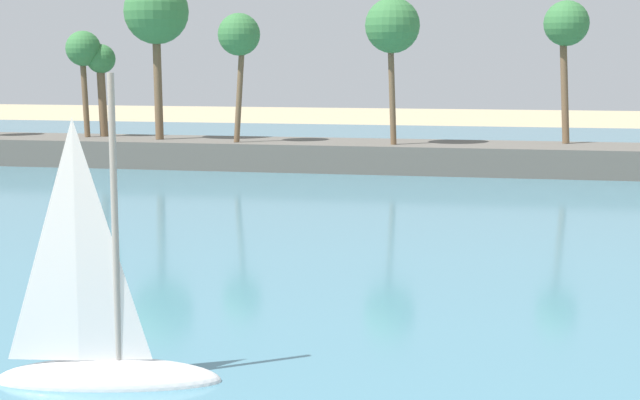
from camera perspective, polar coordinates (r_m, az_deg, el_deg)
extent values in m
cube|color=teal|center=(58.70, 7.49, 1.04)|extent=(220.00, 89.97, 0.06)
cube|color=#605B54|center=(63.54, 7.82, 2.38)|extent=(89.56, 6.00, 1.80)
cylinder|color=brown|center=(66.83, -9.20, 6.97)|extent=(0.72, 0.80, 8.30)
sphere|color=#38753D|center=(66.87, -9.28, 10.52)|extent=(4.21, 4.21, 4.21)
cylinder|color=brown|center=(69.89, -12.26, 5.69)|extent=(0.70, 0.56, 5.25)
sphere|color=#38753D|center=(69.82, -12.32, 7.84)|extent=(1.96, 1.96, 1.96)
cylinder|color=brown|center=(62.28, 4.10, 6.50)|extent=(0.67, 0.39, 7.29)
sphere|color=#38753D|center=(62.27, 4.13, 9.85)|extent=(3.37, 3.37, 3.37)
cylinder|color=brown|center=(64.74, 13.70, 6.43)|extent=(0.88, 0.70, 7.46)
sphere|color=#38753D|center=(64.74, 13.81, 9.72)|extent=(2.80, 2.80, 2.80)
cylinder|color=brown|center=(64.00, -4.58, 6.32)|extent=(0.76, 0.65, 6.79)
sphere|color=#38753D|center=(63.97, -4.62, 9.35)|extent=(2.66, 2.66, 2.66)
cylinder|color=brown|center=(69.75, -13.20, 5.94)|extent=(0.68, 0.60, 5.95)
sphere|color=#38753D|center=(69.70, -13.29, 8.37)|extent=(2.35, 2.35, 2.35)
ellipsoid|color=white|center=(23.52, -11.92, -10.03)|extent=(5.33, 2.48, 1.03)
cylinder|color=gray|center=(22.58, -11.57, -1.06)|extent=(0.15, 0.15, 6.41)
pyramid|color=white|center=(22.86, -13.67, -2.24)|extent=(2.29, 0.59, 5.45)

